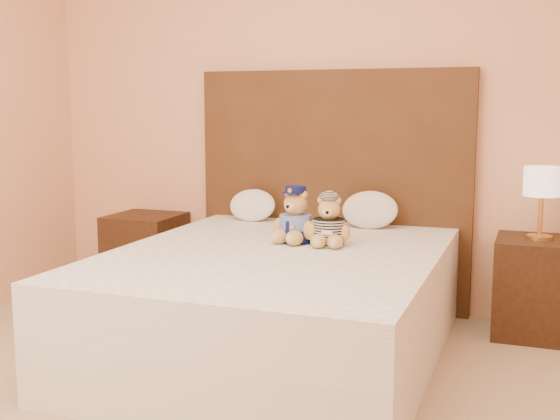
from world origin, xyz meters
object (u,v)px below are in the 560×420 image
object	(u,v)px
pillow_right	(370,208)
pillow_left	(252,204)
teddy_prisoner	(329,221)
lamp	(542,185)
teddy_police	(296,215)
nightstand_right	(537,287)
bed	(277,303)
nightstand_left	(146,255)

from	to	relation	value
pillow_right	pillow_left	bearing A→B (deg)	180.00
teddy_prisoner	pillow_right	world-z (taller)	teddy_prisoner
lamp	teddy_prisoner	size ratio (longest dim) A/B	1.49
lamp	teddy_police	xyz separation A→B (m)	(-1.23, -0.55, -0.15)
nightstand_right	teddy_police	bearing A→B (deg)	-155.77
nightstand_right	bed	bearing A→B (deg)	-147.38
nightstand_right	lamp	size ratio (longest dim) A/B	1.38
lamp	teddy_prisoner	world-z (taller)	lamp
nightstand_left	pillow_left	distance (m)	0.86
pillow_left	teddy_police	bearing A→B (deg)	-49.85
nightstand_left	nightstand_right	distance (m)	2.50
teddy_police	bed	bearing A→B (deg)	-80.11
teddy_police	pillow_right	world-z (taller)	teddy_police
lamp	teddy_police	size ratio (longest dim) A/B	1.34
nightstand_right	teddy_police	xyz separation A→B (m)	(-1.23, -0.55, 0.42)
nightstand_right	pillow_left	world-z (taller)	pillow_left
lamp	pillow_left	world-z (taller)	lamp
pillow_left	nightstand_right	bearing A→B (deg)	-1.00
bed	teddy_prisoner	size ratio (longest dim) A/B	7.47
nightstand_right	teddy_prisoner	xyz separation A→B (m)	(-1.04, -0.58, 0.41)
teddy_prisoner	pillow_right	bearing A→B (deg)	74.67
lamp	pillow_left	distance (m)	1.74
pillow_left	bed	bearing A→B (deg)	-60.15
bed	teddy_prisoner	distance (m)	0.51
lamp	pillow_left	bearing A→B (deg)	179.00
lamp	teddy_prisoner	bearing A→B (deg)	-150.65
teddy_police	teddy_prisoner	size ratio (longest dim) A/B	1.12
teddy_prisoner	bed	bearing A→B (deg)	-142.66
bed	nightstand_left	distance (m)	1.48
teddy_police	teddy_prisoner	distance (m)	0.20
teddy_prisoner	nightstand_right	bearing A→B (deg)	21.10
teddy_police	nightstand_left	bearing A→B (deg)	170.23
bed	teddy_police	world-z (taller)	teddy_police
teddy_police	pillow_left	xyz separation A→B (m)	(-0.49, 0.58, -0.04)
pillow_right	nightstand_left	bearing A→B (deg)	-178.88
lamp	pillow_right	distance (m)	0.98
bed	pillow_left	world-z (taller)	pillow_left
nightstand_left	teddy_prisoner	size ratio (longest dim) A/B	2.05
lamp	nightstand_right	bearing A→B (deg)	0.00
pillow_left	pillow_right	distance (m)	0.76
bed	nightstand_right	bearing A→B (deg)	32.62
teddy_police	pillow_right	distance (m)	0.65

